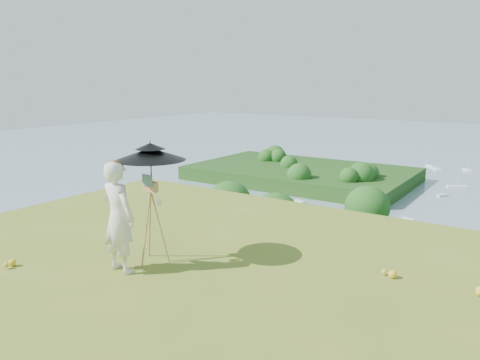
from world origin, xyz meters
The scene contains 8 objects.
ground centered at (0.00, 0.00, 0.00)m, with size 14.00×14.00×0.00m, color #5C7621.
peninsula centered at (-75.00, 155.00, -29.00)m, with size 90.00×60.00×12.00m, color #13380F, non-canonical shape.
slope_trees centered at (0.00, 35.00, -15.00)m, with size 110.00×50.00×6.00m, color #1B4A16, non-canonical shape.
wildflowers centered at (0.00, 0.25, 0.06)m, with size 10.00×10.50×0.12m, color yellow, non-canonical shape.
painter centered at (-2.07, 1.46, 0.90)m, with size 0.66×0.43×1.80m, color beige.
field_easel centered at (-1.94, 2.06, 0.76)m, with size 0.57×0.57×1.51m, color #B08049, non-canonical shape.
sun_umbrella centered at (-1.94, 2.09, 1.65)m, with size 1.15×1.15×0.82m, color black, non-canonical shape.
painter_cap centered at (-2.07, 1.46, 1.75)m, with size 0.22×0.26×0.10m, color #BD6875, non-canonical shape.
Camera 1 is at (3.48, -3.34, 3.00)m, focal length 35.00 mm.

